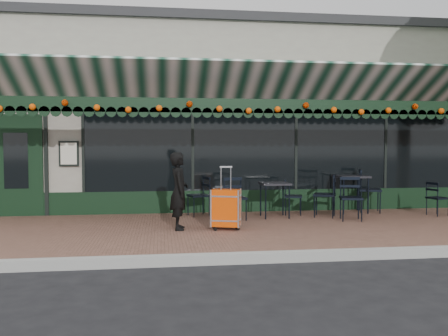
{
  "coord_description": "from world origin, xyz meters",
  "views": [
    {
      "loc": [
        -1.72,
        -6.71,
        1.73
      ],
      "look_at": [
        -0.6,
        1.6,
        1.29
      ],
      "focal_mm": 38.0,
      "sensor_mm": 36.0,
      "label": 1
    }
  ],
  "objects": [
    {
      "name": "ground",
      "position": [
        0.0,
        0.0,
        0.0
      ],
      "size": [
        80.0,
        80.0,
        0.0
      ],
      "primitive_type": "plane",
      "color": "black",
      "rests_on": "ground"
    },
    {
      "name": "sidewalk",
      "position": [
        0.0,
        2.0,
        0.07
      ],
      "size": [
        18.0,
        4.0,
        0.15
      ],
      "primitive_type": "cube",
      "color": "brown",
      "rests_on": "ground"
    },
    {
      "name": "curb",
      "position": [
        0.0,
        -0.08,
        0.07
      ],
      "size": [
        18.0,
        0.16,
        0.15
      ],
      "primitive_type": "cube",
      "color": "#9E9E99",
      "rests_on": "ground"
    },
    {
      "name": "restaurant_building",
      "position": [
        0.0,
        7.84,
        2.27
      ],
      "size": [
        12.0,
        9.6,
        4.5
      ],
      "color": "gray",
      "rests_on": "ground"
    },
    {
      "name": "woman",
      "position": [
        -1.39,
        1.9,
        0.86
      ],
      "size": [
        0.34,
        0.52,
        1.41
      ],
      "primitive_type": "imported",
      "rotation": [
        0.0,
        0.0,
        1.57
      ],
      "color": "black",
      "rests_on": "sidewalk"
    },
    {
      "name": "suitcase",
      "position": [
        -0.55,
        1.77,
        0.53
      ],
      "size": [
        0.56,
        0.42,
        1.15
      ],
      "rotation": [
        0.0,
        0.0,
        -0.31
      ],
      "color": "#DF4407",
      "rests_on": "sidewalk"
    },
    {
      "name": "cafe_table_a",
      "position": [
        2.58,
        3.56,
        0.91
      ],
      "size": [
        0.68,
        0.68,
        0.84
      ],
      "color": "black",
      "rests_on": "sidewalk"
    },
    {
      "name": "cafe_table_b",
      "position": [
        0.68,
        3.06,
        0.82
      ],
      "size": [
        0.6,
        0.6,
        0.74
      ],
      "color": "black",
      "rests_on": "sidewalk"
    },
    {
      "name": "chair_a_left",
      "position": [
        1.75,
        2.99,
        0.61
      ],
      "size": [
        0.62,
        0.62,
        0.93
      ],
      "primitive_type": null,
      "rotation": [
        0.0,
        0.0,
        -2.0
      ],
      "color": "black",
      "rests_on": "sidewalk"
    },
    {
      "name": "chair_a_right",
      "position": [
        3.02,
        3.52,
        0.65
      ],
      "size": [
        0.64,
        0.64,
        1.0
      ],
      "primitive_type": null,
      "rotation": [
        0.0,
        0.0,
        1.24
      ],
      "color": "black",
      "rests_on": "sidewalk"
    },
    {
      "name": "chair_a_front",
      "position": [
        2.13,
        2.47,
        0.6
      ],
      "size": [
        0.54,
        0.54,
        0.9
      ],
      "primitive_type": null,
      "rotation": [
        0.0,
        0.0,
        -0.24
      ],
      "color": "black",
      "rests_on": "sidewalk"
    },
    {
      "name": "chair_a_extra",
      "position": [
        4.26,
        2.84,
        0.52
      ],
      "size": [
        0.46,
        0.46,
        0.75
      ],
      "primitive_type": null,
      "rotation": [
        0.0,
        0.0,
        1.82
      ],
      "color": "black",
      "rests_on": "sidewalk"
    },
    {
      "name": "chair_b_left",
      "position": [
        -0.91,
        3.48,
        0.58
      ],
      "size": [
        0.54,
        0.54,
        0.87
      ],
      "primitive_type": null,
      "rotation": [
        0.0,
        0.0,
        -1.27
      ],
      "color": "black",
      "rests_on": "sidewalk"
    },
    {
      "name": "chair_b_right",
      "position": [
        1.18,
        3.39,
        0.55
      ],
      "size": [
        0.49,
        0.49,
        0.8
      ],
      "primitive_type": null,
      "rotation": [
        0.0,
        0.0,
        1.32
      ],
      "color": "black",
      "rests_on": "sidewalk"
    },
    {
      "name": "chair_b_front",
      "position": [
        -0.21,
        2.85,
        0.59
      ],
      "size": [
        0.5,
        0.5,
        0.88
      ],
      "primitive_type": null,
      "rotation": [
        0.0,
        0.0,
        0.14
      ],
      "color": "black",
      "rests_on": "sidewalk"
    }
  ]
}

